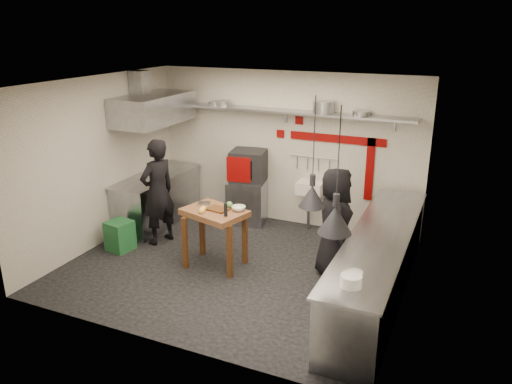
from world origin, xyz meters
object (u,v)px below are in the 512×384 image
at_px(combi_oven, 249,166).
at_px(green_bin, 120,236).
at_px(chef_left, 158,192).
at_px(chef_right, 335,223).
at_px(oven_stand, 247,202).
at_px(prep_table, 215,238).

height_order(combi_oven, green_bin, combi_oven).
bearing_deg(combi_oven, chef_left, -133.91).
relative_size(combi_oven, chef_right, 0.37).
height_order(oven_stand, combi_oven, combi_oven).
distance_m(prep_table, chef_right, 1.83).
xyz_separation_m(green_bin, prep_table, (1.72, 0.14, 0.21)).
distance_m(oven_stand, chef_right, 2.50).
height_order(combi_oven, chef_right, chef_right).
xyz_separation_m(prep_table, chef_right, (1.73, 0.46, 0.36)).
height_order(green_bin, chef_left, chef_left).
distance_m(oven_stand, prep_table, 1.87).
height_order(combi_oven, chef_left, chef_left).
bearing_deg(oven_stand, prep_table, -90.54).
bearing_deg(green_bin, combi_oven, 54.89).
bearing_deg(combi_oven, green_bin, -135.19).
distance_m(combi_oven, green_bin, 2.61).
bearing_deg(combi_oven, chef_right, -44.93).
relative_size(combi_oven, green_bin, 1.24).
bearing_deg(green_bin, chef_right, 9.90).
distance_m(combi_oven, prep_table, 2.00).
bearing_deg(chef_left, chef_right, 108.61).
bearing_deg(chef_left, oven_stand, 163.23).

